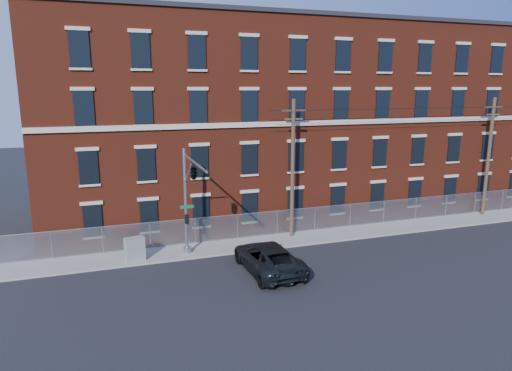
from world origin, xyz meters
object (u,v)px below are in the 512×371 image
object	(u,v)px
traffic_signal_mast	(192,182)
pickup_truck	(268,258)
utility_cabinet	(135,249)
utility_pole_near	(293,166)

from	to	relation	value
traffic_signal_mast	pickup_truck	size ratio (longest dim) A/B	1.14
traffic_signal_mast	pickup_truck	distance (m)	6.46
pickup_truck	utility_cabinet	world-z (taller)	pickup_truck
traffic_signal_mast	pickup_truck	xyz separation A→B (m)	(4.12, -2.05, -4.54)
pickup_truck	utility_cabinet	bearing A→B (deg)	-30.73
traffic_signal_mast	utility_cabinet	distance (m)	5.99
utility_pole_near	pickup_truck	size ratio (longest dim) A/B	1.63
utility_pole_near	pickup_truck	distance (m)	8.07
traffic_signal_mast	utility_cabinet	xyz separation A→B (m)	(-3.39, 2.02, -4.51)
utility_pole_near	utility_cabinet	distance (m)	12.31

